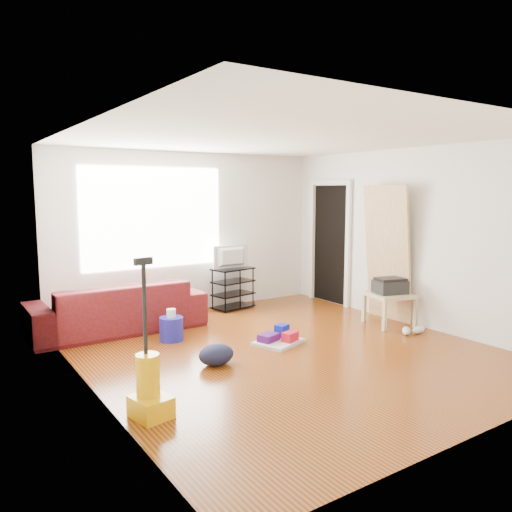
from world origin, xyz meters
TOP-DOWN VIEW (x-y plane):
  - room at (0.07, 0.15)m, footprint 4.51×5.01m
  - sofa at (-1.38, 1.95)m, footprint 2.31×0.90m
  - tv_stand at (0.61, 2.22)m, footprint 0.72×0.49m
  - tv at (0.61, 2.22)m, footprint 0.64×0.08m
  - side_table at (1.95, 0.12)m, footprint 0.67×0.67m
  - printer at (1.95, 0.12)m, footprint 0.50×0.43m
  - bucket at (-0.95, 1.14)m, footprint 0.39×0.39m
  - toilet_paper at (-0.95, 1.13)m, footprint 0.12×0.12m
  - cleaning_tray at (0.11, 0.27)m, footprint 0.68×0.61m
  - backpack at (-0.92, 0.03)m, footprint 0.46×0.40m
  - sneakers at (1.85, -0.38)m, footprint 0.44×0.24m
  - vacuum at (-2.00, -0.76)m, footprint 0.34×0.37m
  - door_panel at (2.13, 0.35)m, footprint 0.25×0.80m

SIDE VIEW (x-z plane):
  - sofa at x=-1.38m, z-range -0.34..0.34m
  - bucket at x=-0.95m, z-range -0.15..0.15m
  - backpack at x=-0.92m, z-range -0.11..0.11m
  - door_panel at x=2.13m, z-range -0.99..0.99m
  - sneakers at x=1.85m, z-range 0.00..0.10m
  - cleaning_tray at x=0.11m, z-range -0.04..0.16m
  - toilet_paper at x=-0.95m, z-range 0.15..0.26m
  - vacuum at x=-2.00m, z-range -0.43..0.93m
  - tv_stand at x=0.61m, z-range 0.01..0.67m
  - side_table at x=1.95m, z-range 0.16..0.61m
  - printer at x=1.95m, z-range 0.45..0.68m
  - tv at x=0.61m, z-range 0.66..1.03m
  - room at x=0.07m, z-range 0.00..2.51m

